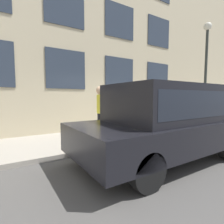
{
  "coord_description": "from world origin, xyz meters",
  "views": [
    {
      "loc": [
        -4.09,
        3.41,
        1.48
      ],
      "look_at": [
        0.78,
        0.32,
        1.0
      ],
      "focal_mm": 28.0,
      "sensor_mm": 36.0,
      "label": 1
    }
  ],
  "objects": [
    {
      "name": "ground_plane",
      "position": [
        0.0,
        0.0,
        0.0
      ],
      "size": [
        80.0,
        80.0,
        0.0
      ],
      "primitive_type": "plane",
      "color": "#514F4C"
    },
    {
      "name": "street_lamp",
      "position": [
        0.67,
        -4.93,
        3.18
      ],
      "size": [
        0.36,
        0.36,
        4.86
      ],
      "color": "#2D332D",
      "rests_on": "sidewalk"
    },
    {
      "name": "building_facade",
      "position": [
        2.77,
        0.0,
        4.97
      ],
      "size": [
        0.33,
        40.0,
        9.94
      ],
      "color": "#C6B793",
      "rests_on": "ground_plane"
    },
    {
      "name": "parked_truck_charcoal_near",
      "position": [
        -1.28,
        0.14,
        1.0
      ],
      "size": [
        1.97,
        4.29,
        1.77
      ],
      "color": "black",
      "rests_on": "ground_plane"
    },
    {
      "name": "fire_hydrant",
      "position": [
        0.58,
        -0.01,
        0.47
      ],
      "size": [
        0.32,
        0.43,
        0.68
      ],
      "color": "gold",
      "rests_on": "sidewalk"
    },
    {
      "name": "sidewalk",
      "position": [
        1.31,
        0.0,
        0.06
      ],
      "size": [
        2.62,
        60.0,
        0.12
      ],
      "color": "#A8A093",
      "rests_on": "ground_plane"
    },
    {
      "name": "person",
      "position": [
        0.98,
        0.65,
        1.16
      ],
      "size": [
        0.42,
        0.28,
        1.73
      ],
      "rotation": [
        0.0,
        0.0,
        2.38
      ],
      "color": "#232328",
      "rests_on": "sidewalk"
    }
  ]
}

